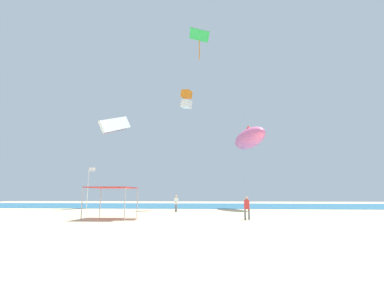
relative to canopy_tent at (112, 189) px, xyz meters
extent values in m
cube|color=beige|center=(5.50, 1.17, -2.25)|extent=(110.00, 110.00, 0.10)
cube|color=#1E6B93|center=(5.50, 26.89, -2.18)|extent=(110.00, 23.21, 0.03)
cylinder|color=#B2B2B7|center=(-1.52, -1.59, -1.07)|extent=(0.07, 0.07, 2.25)
cylinder|color=#B2B2B7|center=(1.52, -1.59, -1.07)|extent=(0.07, 0.07, 2.25)
cylinder|color=#B2B2B7|center=(-1.52, 1.59, -1.07)|extent=(0.07, 0.07, 2.25)
cylinder|color=#B2B2B7|center=(1.52, 1.59, -1.07)|extent=(0.07, 0.07, 2.25)
cube|color=red|center=(0.00, 0.00, 0.08)|extent=(3.10, 3.25, 0.06)
cylinder|color=slate|center=(3.71, 8.71, -1.81)|extent=(0.15, 0.15, 0.78)
cylinder|color=slate|center=(3.60, 9.00, -1.81)|extent=(0.15, 0.15, 0.78)
cylinder|color=white|center=(3.66, 8.86, -1.07)|extent=(0.41, 0.41, 0.68)
sphere|color=tan|center=(3.66, 8.86, -0.61)|extent=(0.26, 0.26, 0.26)
cylinder|color=slate|center=(9.81, -0.04, -1.83)|extent=(0.14, 0.14, 0.74)
cylinder|color=slate|center=(10.09, 0.03, -1.83)|extent=(0.14, 0.14, 0.74)
cylinder|color=red|center=(9.95, -0.01, -1.14)|extent=(0.38, 0.38, 0.64)
sphere|color=tan|center=(9.95, -0.01, -0.70)|extent=(0.24, 0.24, 0.24)
cylinder|color=silver|center=(-3.53, 3.54, -0.11)|extent=(0.06, 0.06, 4.17)
cube|color=white|center=(-3.22, 3.54, 1.79)|extent=(0.55, 0.02, 0.35)
cube|color=orange|center=(4.14, 14.52, 12.71)|extent=(1.61, 1.54, 1.15)
cube|color=white|center=(4.14, 14.52, 11.35)|extent=(1.61, 1.54, 1.15)
cube|color=green|center=(6.36, 4.92, 15.32)|extent=(2.11, 2.15, 0.49)
cylinder|color=orange|center=(6.36, 4.92, 13.72)|extent=(0.10, 0.10, 2.06)
ellipsoid|color=pink|center=(12.30, 15.85, 6.84)|extent=(4.63, 8.95, 2.55)
cone|color=red|center=(12.30, 15.85, 8.18)|extent=(1.54, 1.53, 0.92)
cube|color=white|center=(-6.38, 17.27, 9.49)|extent=(2.94, 5.62, 3.68)
cube|color=red|center=(-6.38, 17.27, 8.68)|extent=(1.87, 4.37, 2.04)
camera|label=1|loc=(7.63, -20.80, -0.47)|focal=26.28mm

